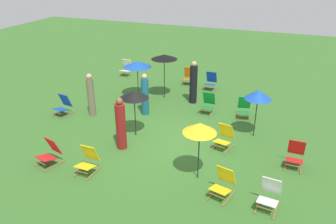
% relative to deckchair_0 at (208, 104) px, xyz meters
% --- Properties ---
extents(ground_plane, '(40.00, 40.00, 0.00)m').
position_rel_deckchair_0_xyz_m(ground_plane, '(-1.11, -2.79, -0.37)').
color(ground_plane, '#386B28').
extents(deckchair_0, '(0.49, 0.77, 0.83)m').
position_rel_deckchair_0_xyz_m(deckchair_0, '(0.00, 0.00, 0.00)').
color(deckchair_0, olive).
rests_on(deckchair_0, ground).
extents(deckchair_1, '(0.59, 0.82, 0.83)m').
position_rel_deckchair_0_xyz_m(deckchair_1, '(-5.32, -2.26, 0.00)').
color(deckchair_1, olive).
rests_on(deckchair_1, ground).
extents(deckchair_2, '(0.67, 0.86, 0.83)m').
position_rel_deckchair_0_xyz_m(deckchair_2, '(-3.49, -5.34, 0.00)').
color(deckchair_2, olive).
rests_on(deckchair_2, ground).
extents(deckchair_3, '(0.64, 0.85, 0.83)m').
position_rel_deckchair_0_xyz_m(deckchair_3, '(1.73, -4.96, 0.00)').
color(deckchair_3, olive).
rests_on(deckchair_3, ground).
extents(deckchair_4, '(0.50, 0.77, 0.83)m').
position_rel_deckchair_0_xyz_m(deckchair_4, '(-2.18, -5.30, 0.00)').
color(deckchair_4, olive).
rests_on(deckchair_4, ground).
extents(deckchair_5, '(0.58, 0.82, 0.83)m').
position_rel_deckchair_0_xyz_m(deckchair_5, '(-1.75, 2.92, 0.00)').
color(deckchair_5, olive).
rests_on(deckchair_5, ground).
extents(deckchair_6, '(0.64, 0.85, 0.83)m').
position_rel_deckchair_0_xyz_m(deckchair_6, '(1.21, -2.52, 0.00)').
color(deckchair_6, olive).
rests_on(deckchair_6, ground).
extents(deckchair_7, '(0.50, 0.78, 0.83)m').
position_rel_deckchair_0_xyz_m(deckchair_7, '(3.44, -2.82, 0.00)').
color(deckchair_7, olive).
rests_on(deckchair_7, ground).
extents(deckchair_8, '(0.48, 0.76, 0.83)m').
position_rel_deckchair_0_xyz_m(deckchair_8, '(-0.55, 2.60, 0.00)').
color(deckchair_8, olive).
rests_on(deckchair_8, ground).
extents(deckchair_9, '(0.48, 0.76, 0.83)m').
position_rel_deckchair_0_xyz_m(deckchair_9, '(-5.24, 3.02, 0.00)').
color(deckchair_9, olive).
rests_on(deckchair_9, ground).
extents(deckchair_10, '(0.64, 0.85, 0.83)m').
position_rel_deckchair_0_xyz_m(deckchair_10, '(1.45, 0.06, 0.00)').
color(deckchair_10, olive).
rests_on(deckchair_10, ground).
extents(deckchair_11, '(0.57, 0.81, 0.83)m').
position_rel_deckchair_0_xyz_m(deckchair_11, '(2.91, -5.00, 0.00)').
color(deckchair_11, olive).
rests_on(deckchair_11, ground).
extents(umbrella_0, '(1.21, 1.21, 1.66)m').
position_rel_deckchair_0_xyz_m(umbrella_0, '(-3.30, 0.42, 1.17)').
color(umbrella_0, black).
rests_on(umbrella_0, ground).
extents(umbrella_1, '(0.91, 0.91, 1.73)m').
position_rel_deckchair_0_xyz_m(umbrella_1, '(2.04, -1.37, 1.20)').
color(umbrella_1, black).
rests_on(umbrella_1, ground).
extents(umbrella_2, '(0.93, 0.93, 1.75)m').
position_rel_deckchair_0_xyz_m(umbrella_2, '(0.90, -4.45, 1.23)').
color(umbrella_2, black).
rests_on(umbrella_2, ground).
extents(umbrella_3, '(0.98, 0.98, 1.66)m').
position_rel_deckchair_0_xyz_m(umbrella_3, '(-1.86, -2.81, 1.17)').
color(umbrella_3, black).
rests_on(umbrella_3, ground).
extents(umbrella_4, '(1.12, 1.12, 1.98)m').
position_rel_deckchair_0_xyz_m(umbrella_4, '(-2.19, 0.79, 1.50)').
color(umbrella_4, black).
rests_on(umbrella_4, ground).
extents(person_0, '(0.34, 0.34, 1.72)m').
position_rel_deckchair_0_xyz_m(person_0, '(-4.20, -1.92, 0.46)').
color(person_0, '#72664C').
rests_on(person_0, ground).
extents(person_1, '(0.43, 0.43, 1.84)m').
position_rel_deckchair_0_xyz_m(person_1, '(-0.85, 0.74, 0.50)').
color(person_1, black).
rests_on(person_1, ground).
extents(person_2, '(0.46, 0.46, 1.78)m').
position_rel_deckchair_0_xyz_m(person_2, '(-1.91, -3.75, 0.47)').
color(person_2, maroon).
rests_on(person_2, ground).
extents(person_3, '(0.35, 0.35, 1.69)m').
position_rel_deckchair_0_xyz_m(person_3, '(-2.28, -1.07, 0.43)').
color(person_3, '#195972').
rests_on(person_3, ground).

